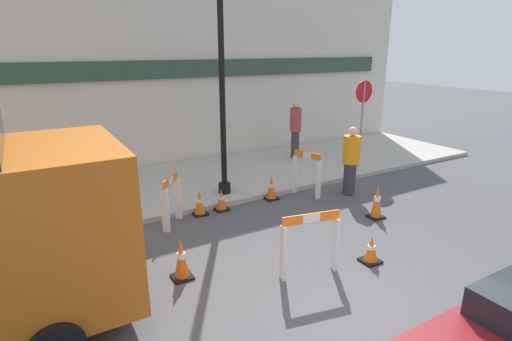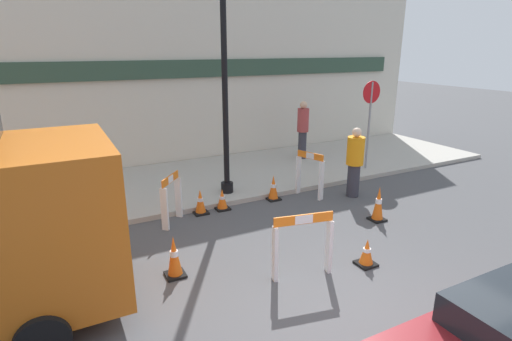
# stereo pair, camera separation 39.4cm
# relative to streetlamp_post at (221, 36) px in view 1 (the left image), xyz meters

# --- Properties ---
(ground_plane) EXTENTS (60.00, 60.00, 0.00)m
(ground_plane) POSITION_rel_streetlamp_post_xyz_m (-0.44, -5.07, -3.61)
(ground_plane) COLOR #4C4C4F
(sidewalk_slab) EXTENTS (18.00, 3.74, 0.11)m
(sidewalk_slab) POSITION_rel_streetlamp_post_xyz_m (-0.44, 1.30, -3.55)
(sidewalk_slab) COLOR #ADA89E
(sidewalk_slab) RESTS_ON ground_plane
(storefront_facade) EXTENTS (18.00, 0.22, 5.50)m
(storefront_facade) POSITION_rel_streetlamp_post_xyz_m (-0.44, 3.25, -0.85)
(storefront_facade) COLOR beige
(storefront_facade) RESTS_ON ground_plane
(streetlamp_post) EXTENTS (0.44, 0.44, 5.46)m
(streetlamp_post) POSITION_rel_streetlamp_post_xyz_m (0.00, 0.00, 0.00)
(streetlamp_post) COLOR black
(streetlamp_post) RESTS_ON sidewalk_slab
(stop_sign) EXTENTS (0.60, 0.06, 2.42)m
(stop_sign) POSITION_rel_streetlamp_post_xyz_m (4.27, 0.02, -1.87)
(stop_sign) COLOR gray
(stop_sign) RESTS_ON sidewalk_slab
(barricade_0) EXTENTS (0.95, 0.31, 1.03)m
(barricade_0) POSITION_rel_streetlamp_post_xyz_m (-0.34, -3.69, -3.04)
(barricade_0) COLOR white
(barricade_0) RESTS_ON ground_plane
(barricade_1) EXTENTS (0.36, 0.73, 1.08)m
(barricade_1) POSITION_rel_streetlamp_post_xyz_m (1.73, -0.87, -3.04)
(barricade_1) COLOR white
(barricade_1) RESTS_ON ground_plane
(barricade_2) EXTENTS (0.56, 0.63, 1.01)m
(barricade_2) POSITION_rel_streetlamp_post_xyz_m (-1.57, -0.87, -3.08)
(barricade_2) COLOR white
(barricade_2) RESTS_ON ground_plane
(traffic_cone_0) EXTENTS (0.30, 0.30, 0.46)m
(traffic_cone_0) POSITION_rel_streetlamp_post_xyz_m (0.76, -3.90, -3.39)
(traffic_cone_0) COLOR black
(traffic_cone_0) RESTS_ON ground_plane
(traffic_cone_1) EXTENTS (0.30, 0.30, 0.54)m
(traffic_cone_1) POSITION_rel_streetlamp_post_xyz_m (-0.90, -0.67, -3.35)
(traffic_cone_1) COLOR black
(traffic_cone_1) RESTS_ON ground_plane
(traffic_cone_2) EXTENTS (0.30, 0.30, 0.47)m
(traffic_cone_2) POSITION_rel_streetlamp_post_xyz_m (-0.40, -0.67, -3.38)
(traffic_cone_2) COLOR black
(traffic_cone_2) RESTS_ON ground_plane
(traffic_cone_3) EXTENTS (0.30, 0.30, 0.73)m
(traffic_cone_3) POSITION_rel_streetlamp_post_xyz_m (2.19, -2.66, -3.25)
(traffic_cone_3) COLOR black
(traffic_cone_3) RESTS_ON ground_plane
(traffic_cone_4) EXTENTS (0.30, 0.30, 0.59)m
(traffic_cone_4) POSITION_rel_streetlamp_post_xyz_m (0.87, -0.67, -3.32)
(traffic_cone_4) COLOR black
(traffic_cone_4) RESTS_ON ground_plane
(traffic_cone_5) EXTENTS (0.30, 0.30, 0.67)m
(traffic_cone_5) POSITION_rel_streetlamp_post_xyz_m (-2.08, -2.79, -3.28)
(traffic_cone_5) COLOR black
(traffic_cone_5) RESTS_ON ground_plane
(person_worker) EXTENTS (0.47, 0.47, 1.65)m
(person_worker) POSITION_rel_streetlamp_post_xyz_m (2.67, -1.32, -2.74)
(person_worker) COLOR #33333D
(person_worker) RESTS_ON ground_plane
(person_pedestrian) EXTENTS (0.38, 0.38, 1.75)m
(person_pedestrian) POSITION_rel_streetlamp_post_xyz_m (3.26, 1.73, -2.55)
(person_pedestrian) COLOR #33333D
(person_pedestrian) RESTS_ON sidewalk_slab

